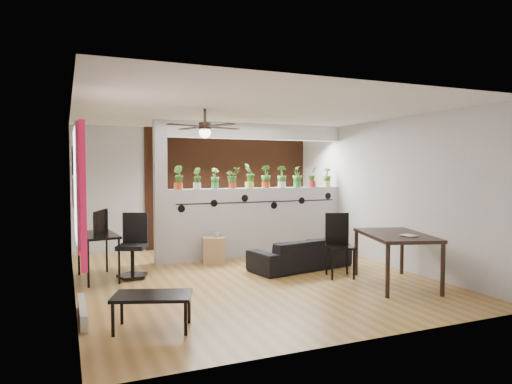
{
  "coord_description": "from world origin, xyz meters",
  "views": [
    {
      "loc": [
        -2.7,
        -6.74,
        1.74
      ],
      "look_at": [
        0.39,
        0.6,
        1.32
      ],
      "focal_mm": 32.0,
      "sensor_mm": 36.0,
      "label": 1
    }
  ],
  "objects_px": {
    "computer_desk": "(98,238)",
    "coffee_table": "(152,298)",
    "potted_plant_2": "(215,178)",
    "office_chair": "(133,250)",
    "sofa": "(300,254)",
    "potted_plant_5": "(266,176)",
    "potted_plant_0": "(178,177)",
    "dining_table": "(396,239)",
    "potted_plant_9": "(327,176)",
    "ceiling_fan": "(205,129)",
    "potted_plant_8": "(312,176)",
    "potted_plant_3": "(232,177)",
    "potted_plant_7": "(297,176)",
    "potted_plant_6": "(282,176)",
    "cup": "(216,234)",
    "potted_plant_4": "(249,175)",
    "folding_chair": "(338,239)",
    "potted_plant_1": "(197,178)",
    "cube_shelf": "(214,250)"
  },
  "relations": [
    {
      "from": "computer_desk",
      "to": "coffee_table",
      "type": "relative_size",
      "value": 1.12
    },
    {
      "from": "potted_plant_2",
      "to": "office_chair",
      "type": "distance_m",
      "value": 2.16
    },
    {
      "from": "sofa",
      "to": "potted_plant_5",
      "type": "bearing_deg",
      "value": -97.77
    },
    {
      "from": "potted_plant_0",
      "to": "dining_table",
      "type": "xyz_separation_m",
      "value": [
        2.6,
        -2.84,
        -0.9
      ]
    },
    {
      "from": "computer_desk",
      "to": "office_chair",
      "type": "distance_m",
      "value": 0.57
    },
    {
      "from": "potted_plant_9",
      "to": "coffee_table",
      "type": "bearing_deg",
      "value": -141.59
    },
    {
      "from": "sofa",
      "to": "coffee_table",
      "type": "distance_m",
      "value": 3.54
    },
    {
      "from": "potted_plant_5",
      "to": "office_chair",
      "type": "height_order",
      "value": "potted_plant_5"
    },
    {
      "from": "ceiling_fan",
      "to": "computer_desk",
      "type": "distance_m",
      "value": 2.42
    },
    {
      "from": "potted_plant_8",
      "to": "coffee_table",
      "type": "xyz_separation_m",
      "value": [
        -3.88,
        -3.36,
        -1.23
      ]
    },
    {
      "from": "potted_plant_3",
      "to": "potted_plant_7",
      "type": "xyz_separation_m",
      "value": [
        1.4,
        0.0,
        0.02
      ]
    },
    {
      "from": "potted_plant_6",
      "to": "potted_plant_0",
      "type": "bearing_deg",
      "value": 180.0
    },
    {
      "from": "potted_plant_5",
      "to": "office_chair",
      "type": "bearing_deg",
      "value": -162.28
    },
    {
      "from": "potted_plant_7",
      "to": "dining_table",
      "type": "xyz_separation_m",
      "value": [
        0.15,
        -2.84,
        -0.89
      ]
    },
    {
      "from": "cup",
      "to": "dining_table",
      "type": "xyz_separation_m",
      "value": [
        1.99,
        -2.5,
        0.16
      ]
    },
    {
      "from": "potted_plant_5",
      "to": "cup",
      "type": "xyz_separation_m",
      "value": [
        -1.14,
        -0.34,
        -1.06
      ]
    },
    {
      "from": "potted_plant_4",
      "to": "potted_plant_5",
      "type": "relative_size",
      "value": 1.06
    },
    {
      "from": "coffee_table",
      "to": "potted_plant_9",
      "type": "bearing_deg",
      "value": 38.41
    },
    {
      "from": "potted_plant_6",
      "to": "coffee_table",
      "type": "height_order",
      "value": "potted_plant_6"
    },
    {
      "from": "potted_plant_0",
      "to": "folding_chair",
      "type": "height_order",
      "value": "potted_plant_0"
    },
    {
      "from": "potted_plant_7",
      "to": "cup",
      "type": "distance_m",
      "value": 2.15
    },
    {
      "from": "potted_plant_1",
      "to": "office_chair",
      "type": "relative_size",
      "value": 0.4
    },
    {
      "from": "potted_plant_8",
      "to": "dining_table",
      "type": "relative_size",
      "value": 0.26
    },
    {
      "from": "cup",
      "to": "coffee_table",
      "type": "xyz_separation_m",
      "value": [
        -1.69,
        -3.02,
        -0.19
      ]
    },
    {
      "from": "cube_shelf",
      "to": "potted_plant_4",
      "type": "bearing_deg",
      "value": 37.34
    },
    {
      "from": "potted_plant_6",
      "to": "potted_plant_8",
      "type": "relative_size",
      "value": 1.04
    },
    {
      "from": "potted_plant_1",
      "to": "potted_plant_3",
      "type": "distance_m",
      "value": 0.7
    },
    {
      "from": "potted_plant_6",
      "to": "potted_plant_9",
      "type": "height_order",
      "value": "potted_plant_6"
    },
    {
      "from": "cup",
      "to": "computer_desk",
      "type": "distance_m",
      "value": 2.13
    },
    {
      "from": "potted_plant_9",
      "to": "potted_plant_2",
      "type": "bearing_deg",
      "value": -180.0
    },
    {
      "from": "potted_plant_5",
      "to": "potted_plant_8",
      "type": "xyz_separation_m",
      "value": [
        1.05,
        0.0,
        -0.02
      ]
    },
    {
      "from": "coffee_table",
      "to": "potted_plant_6",
      "type": "bearing_deg",
      "value": 46.54
    },
    {
      "from": "potted_plant_1",
      "to": "office_chair",
      "type": "xyz_separation_m",
      "value": [
        -1.28,
        -0.86,
        -1.12
      ]
    },
    {
      "from": "potted_plant_5",
      "to": "cup",
      "type": "relative_size",
      "value": 3.89
    },
    {
      "from": "potted_plant_8",
      "to": "cube_shelf",
      "type": "relative_size",
      "value": 0.86
    },
    {
      "from": "potted_plant_8",
      "to": "cube_shelf",
      "type": "bearing_deg",
      "value": -171.38
    },
    {
      "from": "ceiling_fan",
      "to": "potted_plant_5",
      "type": "relative_size",
      "value": 2.64
    },
    {
      "from": "potted_plant_5",
      "to": "potted_plant_1",
      "type": "bearing_deg",
      "value": -180.0
    },
    {
      "from": "potted_plant_4",
      "to": "office_chair",
      "type": "height_order",
      "value": "potted_plant_4"
    },
    {
      "from": "potted_plant_5",
      "to": "cube_shelf",
      "type": "height_order",
      "value": "potted_plant_5"
    },
    {
      "from": "dining_table",
      "to": "potted_plant_1",
      "type": "bearing_deg",
      "value": 128.39
    },
    {
      "from": "potted_plant_6",
      "to": "coffee_table",
      "type": "xyz_separation_m",
      "value": [
        -3.18,
        -3.36,
        -1.24
      ]
    },
    {
      "from": "potted_plant_1",
      "to": "potted_plant_5",
      "type": "height_order",
      "value": "potted_plant_5"
    },
    {
      "from": "cup",
      "to": "coffee_table",
      "type": "bearing_deg",
      "value": -119.26
    },
    {
      "from": "potted_plant_8",
      "to": "sofa",
      "type": "height_order",
      "value": "potted_plant_8"
    },
    {
      "from": "potted_plant_8",
      "to": "cup",
      "type": "bearing_deg",
      "value": -171.19
    },
    {
      "from": "computer_desk",
      "to": "potted_plant_4",
      "type": "bearing_deg",
      "value": 15.38
    },
    {
      "from": "potted_plant_8",
      "to": "sofa",
      "type": "distance_m",
      "value": 2.12
    },
    {
      "from": "ceiling_fan",
      "to": "potted_plant_3",
      "type": "xyz_separation_m",
      "value": [
        1.07,
        1.8,
        -0.75
      ]
    },
    {
      "from": "potted_plant_3",
      "to": "coffee_table",
      "type": "relative_size",
      "value": 0.43
    }
  ]
}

